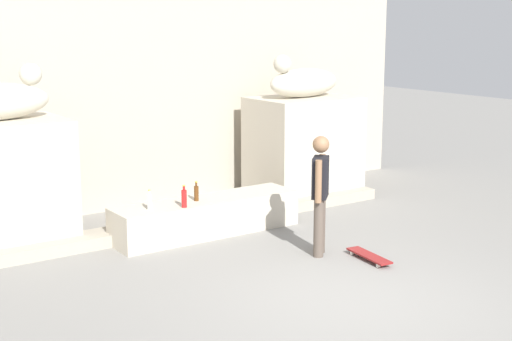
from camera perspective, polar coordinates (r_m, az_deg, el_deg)
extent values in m
plane|color=gray|center=(8.74, 7.80, -10.07)|extent=(40.00, 40.00, 0.00)
cube|color=#B6AB99|center=(12.98, -9.50, 8.50)|extent=(11.41, 0.60, 5.08)
cube|color=beige|center=(11.03, -19.18, -1.05)|extent=(1.86, 1.32, 1.83)
cube|color=beige|center=(13.50, 3.70, 1.82)|extent=(1.86, 1.32, 1.83)
sphere|color=beige|center=(11.02, -17.06, 7.14)|extent=(0.32, 0.32, 0.32)
ellipsoid|color=beige|center=(13.35, 3.76, 6.80)|extent=(1.66, 0.75, 0.52)
sphere|color=beige|center=(12.94, 2.06, 8.24)|extent=(0.32, 0.32, 0.32)
cube|color=beige|center=(11.23, -3.85, -3.57)|extent=(2.96, 0.73, 0.55)
cylinder|color=brown|center=(10.15, 4.87, -4.46)|extent=(0.14, 0.14, 0.82)
cylinder|color=brown|center=(10.34, 5.00, -4.15)|extent=(0.14, 0.14, 0.82)
cube|color=black|center=(10.08, 5.01, -0.53)|extent=(0.40, 0.39, 0.56)
sphere|color=#8C6647|center=(9.99, 5.05, 2.02)|extent=(0.23, 0.23, 0.23)
cylinder|color=#8C6647|center=(9.86, 4.86, -0.86)|extent=(0.09, 0.09, 0.58)
cylinder|color=#8C6647|center=(10.30, 5.15, -0.32)|extent=(0.09, 0.09, 0.58)
cube|color=maroon|center=(10.17, 8.75, -6.53)|extent=(0.30, 0.82, 0.02)
cylinder|color=white|center=(10.38, 7.45, -6.36)|extent=(0.04, 0.06, 0.06)
cylinder|color=white|center=(10.45, 8.08, -6.24)|extent=(0.04, 0.06, 0.06)
cylinder|color=white|center=(9.92, 9.44, -7.28)|extent=(0.04, 0.06, 0.06)
cylinder|color=white|center=(10.00, 10.09, -7.15)|extent=(0.04, 0.06, 0.06)
cylinder|color=silver|center=(10.60, -8.24, -2.45)|extent=(0.07, 0.07, 0.22)
cylinder|color=silver|center=(10.57, -8.26, -1.71)|extent=(0.03, 0.03, 0.06)
cylinder|color=yellow|center=(10.56, -8.26, -1.52)|extent=(0.04, 0.04, 0.01)
cylinder|color=#593314|center=(11.04, -4.64, -1.78)|extent=(0.07, 0.07, 0.22)
cylinder|color=#593314|center=(11.01, -4.65, -1.06)|extent=(0.03, 0.03, 0.06)
cylinder|color=yellow|center=(11.00, -4.66, -0.88)|extent=(0.04, 0.04, 0.01)
cylinder|color=red|center=(10.67, -5.59, -2.19)|extent=(0.08, 0.08, 0.26)
cylinder|color=red|center=(10.64, -5.60, -1.36)|extent=(0.04, 0.04, 0.06)
cylinder|color=yellow|center=(10.63, -5.61, -1.17)|extent=(0.04, 0.04, 0.01)
cube|color=#A9A08F|center=(11.63, -4.88, -3.99)|extent=(7.33, 0.50, 0.18)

